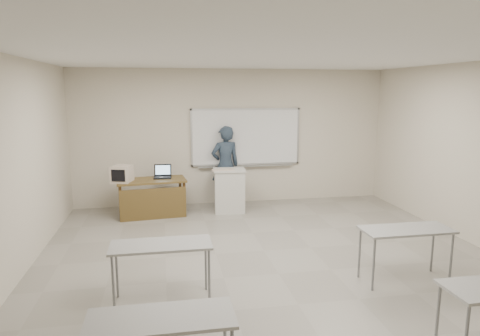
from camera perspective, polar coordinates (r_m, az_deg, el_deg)
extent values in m
cube|color=gray|center=(6.19, 5.19, -13.91)|extent=(7.00, 8.00, 0.01)
cube|color=white|center=(9.64, 0.79, 4.17)|extent=(2.40, 0.03, 1.20)
cube|color=#B7BABC|center=(9.59, 0.81, 7.85)|extent=(2.48, 0.04, 0.04)
cube|color=#B7BABC|center=(9.72, 0.79, 0.53)|extent=(2.48, 0.04, 0.04)
cube|color=#B7BABC|center=(9.48, -6.48, 4.00)|extent=(0.04, 0.04, 1.28)
cube|color=#B7BABC|center=(9.94, 7.74, 4.26)|extent=(0.04, 0.04, 1.28)
cube|color=#B7BABC|center=(9.69, 0.84, 0.25)|extent=(2.16, 0.07, 0.02)
cube|color=gray|center=(5.26, -10.48, -10.06)|extent=(1.20, 0.50, 0.03)
cylinder|color=slate|center=(5.25, -16.56, -14.68)|extent=(0.03, 0.03, 0.70)
cylinder|color=slate|center=(5.24, -4.13, -14.32)|extent=(0.03, 0.03, 0.70)
cylinder|color=slate|center=(5.62, -16.12, -12.97)|extent=(0.03, 0.03, 0.70)
cylinder|color=slate|center=(5.60, -4.58, -12.63)|extent=(0.03, 0.03, 0.70)
cube|color=gray|center=(6.12, 21.32, -7.67)|extent=(1.20, 0.50, 0.03)
cylinder|color=slate|center=(5.82, 17.39, -12.19)|extent=(0.03, 0.03, 0.70)
cylinder|color=slate|center=(6.39, 26.34, -10.78)|extent=(0.03, 0.03, 0.70)
cylinder|color=slate|center=(6.15, 15.65, -10.86)|extent=(0.03, 0.03, 0.70)
cylinder|color=slate|center=(6.69, 24.29, -9.67)|extent=(0.03, 0.03, 0.70)
cube|color=gray|center=(3.71, -10.52, -19.16)|extent=(1.20, 0.50, 0.03)
cylinder|color=slate|center=(4.82, 24.85, -17.60)|extent=(0.03, 0.03, 0.70)
cube|color=brown|center=(8.87, -11.74, -1.63)|extent=(1.37, 0.68, 0.04)
cube|color=brown|center=(8.65, -11.69, -4.76)|extent=(1.30, 0.03, 0.63)
cylinder|color=#3C260F|center=(8.72, -15.80, -4.54)|extent=(0.06, 0.06, 0.71)
cylinder|color=#3C260F|center=(8.68, -7.57, -4.30)|extent=(0.06, 0.06, 0.71)
cylinder|color=#3C260F|center=(9.26, -15.48, -3.66)|extent=(0.06, 0.06, 0.71)
cylinder|color=#3C260F|center=(9.23, -7.74, -3.43)|extent=(0.06, 0.06, 0.71)
cube|color=beige|center=(8.99, -1.42, -3.15)|extent=(0.62, 0.44, 0.88)
cube|color=beige|center=(8.89, -1.43, -0.28)|extent=(0.66, 0.48, 0.04)
cube|color=beige|center=(8.77, -15.39, -0.71)|extent=(0.34, 0.36, 0.32)
cube|color=beige|center=(8.57, -15.51, -0.96)|extent=(0.36, 0.04, 0.34)
cube|color=black|center=(8.55, -15.52, -0.99)|extent=(0.27, 0.01, 0.23)
cube|color=black|center=(8.95, -10.29, -1.26)|extent=(0.35, 0.26, 0.02)
cube|color=black|center=(8.94, -10.29, -1.19)|extent=(0.29, 0.15, 0.01)
cube|color=black|center=(9.09, -10.32, -0.26)|extent=(0.35, 0.08, 0.24)
cube|color=#A0CFF3|center=(9.08, -10.32, -0.26)|extent=(0.30, 0.05, 0.19)
ellipsoid|color=#97989E|center=(8.90, -10.46, -1.28)|extent=(0.12, 0.10, 0.04)
cube|color=beige|center=(8.75, -2.28, -0.26)|extent=(0.45, 0.15, 0.02)
imported|color=black|center=(9.54, -1.97, 0.35)|extent=(0.70, 0.52, 1.76)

